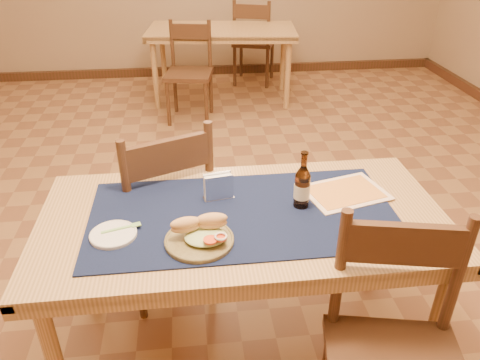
{
  "coord_description": "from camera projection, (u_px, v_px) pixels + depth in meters",
  "views": [
    {
      "loc": [
        -0.19,
        -2.32,
        1.79
      ],
      "look_at": [
        0.0,
        -0.7,
        0.85
      ],
      "focal_mm": 35.0,
      "sensor_mm": 36.0,
      "label": 1
    }
  ],
  "objects": [
    {
      "name": "room",
      "position": [
        223.0,
        6.0,
        2.21
      ],
      "size": [
        6.04,
        7.04,
        2.84
      ],
      "color": "olive",
      "rests_on": "ground"
    },
    {
      "name": "main_table",
      "position": [
        243.0,
        231.0,
        1.89
      ],
      "size": [
        1.6,
        0.8,
        0.75
      ],
      "color": "tan",
      "rests_on": "ground"
    },
    {
      "name": "placemat",
      "position": [
        243.0,
        214.0,
        1.84
      ],
      "size": [
        1.2,
        0.6,
        0.01
      ],
      "primitive_type": "cube",
      "color": "#0F1637",
      "rests_on": "main_table"
    },
    {
      "name": "baseboard",
      "position": [
        227.0,
        236.0,
        2.88
      ],
      "size": [
        6.0,
        7.0,
        0.1
      ],
      "color": "#422517",
      "rests_on": "ground"
    },
    {
      "name": "back_table",
      "position": [
        222.0,
        36.0,
        4.81
      ],
      "size": [
        1.57,
        0.91,
        0.75
      ],
      "color": "tan",
      "rests_on": "ground"
    },
    {
      "name": "chair_main_far",
      "position": [
        161.0,
        207.0,
        2.32
      ],
      "size": [
        0.6,
        0.6,
        0.99
      ],
      "color": "#422517",
      "rests_on": "ground"
    },
    {
      "name": "chair_main_near",
      "position": [
        396.0,
        359.0,
        1.54
      ],
      "size": [
        0.53,
        0.53,
        0.98
      ],
      "color": "#422517",
      "rests_on": "ground"
    },
    {
      "name": "chair_back_near",
      "position": [
        189.0,
        70.0,
        4.44
      ],
      "size": [
        0.49,
        0.49,
        0.91
      ],
      "color": "#422517",
      "rests_on": "ground"
    },
    {
      "name": "chair_back_far",
      "position": [
        253.0,
        41.0,
        5.35
      ],
      "size": [
        0.56,
        0.56,
        0.96
      ],
      "color": "#422517",
      "rests_on": "ground"
    },
    {
      "name": "sandwich_plate",
      "position": [
        201.0,
        235.0,
        1.67
      ],
      "size": [
        0.25,
        0.25,
        0.1
      ],
      "color": "olive",
      "rests_on": "placemat"
    },
    {
      "name": "side_plate",
      "position": [
        113.0,
        234.0,
        1.71
      ],
      "size": [
        0.17,
        0.17,
        0.01
      ],
      "color": "silver",
      "rests_on": "placemat"
    },
    {
      "name": "fork",
      "position": [
        124.0,
        227.0,
        1.74
      ],
      "size": [
        0.15,
        0.06,
        0.0
      ],
      "color": "#81BF69",
      "rests_on": "side_plate"
    },
    {
      "name": "beer_bottle",
      "position": [
        302.0,
        187.0,
        1.85
      ],
      "size": [
        0.06,
        0.06,
        0.24
      ],
      "color": "#40210B",
      "rests_on": "placemat"
    },
    {
      "name": "napkin_holder",
      "position": [
        218.0,
        187.0,
        1.92
      ],
      "size": [
        0.13,
        0.07,
        0.11
      ],
      "color": "silver",
      "rests_on": "placemat"
    },
    {
      "name": "menu_card",
      "position": [
        345.0,
        192.0,
        1.97
      ],
      "size": [
        0.38,
        0.32,
        0.01
      ],
      "color": "beige",
      "rests_on": "placemat"
    }
  ]
}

